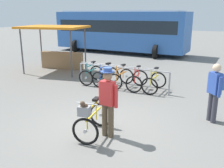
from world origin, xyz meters
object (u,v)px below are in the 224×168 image
object	(u,v)px
racked_bike_blue	(106,76)
bus_distant	(120,29)
racked_bike_red	(137,80)
market_stall	(58,44)
pedestrian_with_backpack	(215,89)
person_with_featured_bike	(108,100)
racked_bike_teal	(92,74)
racked_bike_orange	(121,78)
racked_bike_yellow	(154,82)
featured_bicycle	(92,119)

from	to	relation	value
racked_bike_blue	bus_distant	world-z (taller)	bus_distant
racked_bike_red	market_stall	xyz separation A→B (m)	(-4.88, 1.62, 1.03)
racked_bike_red	pedestrian_with_backpack	distance (m)	3.63
bus_distant	racked_bike_blue	bearing A→B (deg)	-71.66
racked_bike_blue	person_with_featured_bike	world-z (taller)	person_with_featured_bike
pedestrian_with_backpack	bus_distant	bearing A→B (deg)	123.62
racked_bike_teal	racked_bike_orange	bearing A→B (deg)	-2.69
racked_bike_blue	racked_bike_yellow	xyz separation A→B (m)	(2.10, -0.10, -0.00)
market_stall	racked_bike_orange	bearing A→B (deg)	-20.76
racked_bike_teal	pedestrian_with_backpack	distance (m)	5.49
featured_bicycle	person_with_featured_bike	size ratio (longest dim) A/B	0.72
racked_bike_blue	market_stall	bearing A→B (deg)	155.97
racked_bike_red	bus_distant	xyz separation A→B (m)	(-4.24, 8.64, 1.37)
person_with_featured_bike	racked_bike_orange	bearing A→B (deg)	107.68
racked_bike_red	racked_bike_yellow	bearing A→B (deg)	-2.69
racked_bike_teal	pedestrian_with_backpack	xyz separation A→B (m)	(5.00, -2.20, 0.57)
racked_bike_red	pedestrian_with_backpack	size ratio (longest dim) A/B	0.71
racked_bike_teal	racked_bike_yellow	bearing A→B (deg)	-2.69
racked_bike_blue	person_with_featured_bike	xyz separation A→B (m)	(2.01, -4.14, 0.58)
racked_bike_orange	racked_bike_yellow	bearing A→B (deg)	-2.69
racked_bike_teal	racked_bike_orange	size ratio (longest dim) A/B	0.97
racked_bike_orange	featured_bicycle	xyz separation A→B (m)	(0.98, -4.32, 0.12)
racked_bike_orange	pedestrian_with_backpack	world-z (taller)	pedestrian_with_backpack
person_with_featured_bike	bus_distant	bearing A→B (deg)	110.88
racked_bike_teal	racked_bike_orange	distance (m)	1.40
racked_bike_blue	racked_bike_orange	bearing A→B (deg)	-2.69
racked_bike_blue	racked_bike_yellow	world-z (taller)	same
racked_bike_orange	racked_bike_blue	bearing A→B (deg)	177.31
person_with_featured_bike	racked_bike_red	bearing A→B (deg)	98.52
market_stall	featured_bicycle	bearing A→B (deg)	-48.85
racked_bike_blue	racked_bike_red	xyz separation A→B (m)	(1.40, -0.07, -0.00)
featured_bicycle	pedestrian_with_backpack	distance (m)	3.44
racked_bike_teal	featured_bicycle	size ratio (longest dim) A/B	0.91
pedestrian_with_backpack	bus_distant	world-z (taller)	bus_distant
racked_bike_blue	racked_bike_red	world-z (taller)	same
market_stall	person_with_featured_bike	bearing A→B (deg)	-46.04
pedestrian_with_backpack	racked_bike_yellow	bearing A→B (deg)	136.75
racked_bike_orange	featured_bicycle	distance (m)	4.43
market_stall	racked_bike_blue	bearing A→B (deg)	-24.03
racked_bike_orange	person_with_featured_bike	bearing A→B (deg)	-72.32
racked_bike_orange	pedestrian_with_backpack	size ratio (longest dim) A/B	0.71
featured_bicycle	racked_bike_yellow	bearing A→B (deg)	84.37
bus_distant	market_stall	size ratio (longest dim) A/B	2.97
racked_bike_orange	market_stall	distance (m)	4.59
racked_bike_red	racked_bike_yellow	xyz separation A→B (m)	(0.70, -0.03, 0.00)
bus_distant	racked_bike_red	bearing A→B (deg)	-63.85
racked_bike_red	person_with_featured_bike	size ratio (longest dim) A/B	0.67
racked_bike_orange	racked_bike_red	world-z (taller)	same
featured_bicycle	person_with_featured_bike	bearing A→B (deg)	32.56
racked_bike_yellow	person_with_featured_bike	bearing A→B (deg)	-91.26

